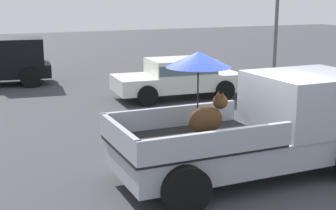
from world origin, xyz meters
The scene contains 3 objects.
ground_plane centered at (0.00, 0.00, 0.00)m, with size 80.00×80.00×0.00m, color #38383D.
pickup_truck_main centered at (0.45, 0.00, 0.97)m, with size 5.11×2.39×2.39m.
parked_sedan_near centered at (2.17, 7.03, 0.74)m, with size 4.46×2.31×1.33m.
Camera 1 is at (-5.02, -6.94, 3.33)m, focal length 50.12 mm.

